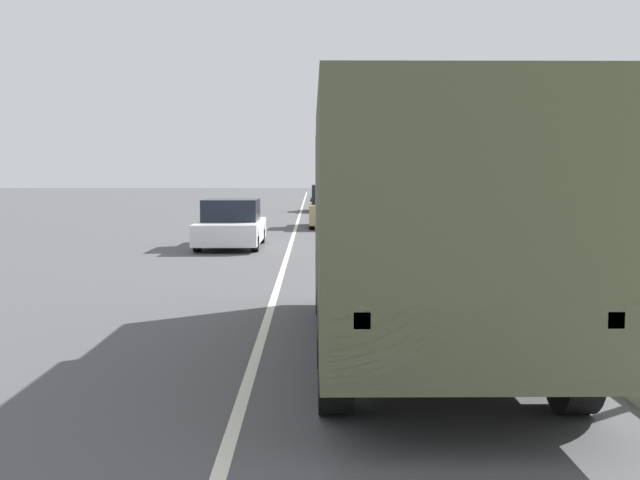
# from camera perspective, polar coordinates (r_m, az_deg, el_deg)

# --- Properties ---
(ground_plane) EXTENTS (180.00, 180.00, 0.00)m
(ground_plane) POSITION_cam_1_polar(r_m,az_deg,el_deg) (39.16, -1.52, 1.57)
(ground_plane) COLOR #4C4C4F
(lane_centre_stripe) EXTENTS (0.12, 120.00, 0.00)m
(lane_centre_stripe) POSITION_cam_1_polar(r_m,az_deg,el_deg) (39.16, -1.52, 1.58)
(lane_centre_stripe) COLOR silver
(lane_centre_stripe) RESTS_ON ground
(sidewalk_right) EXTENTS (1.80, 120.00, 0.12)m
(sidewalk_right) POSITION_cam_1_polar(r_m,az_deg,el_deg) (39.34, 5.05, 1.66)
(sidewalk_right) COLOR beige
(sidewalk_right) RESTS_ON ground
(grass_strip_right) EXTENTS (7.00, 120.00, 0.02)m
(grass_strip_right) POSITION_cam_1_polar(r_m,az_deg,el_deg) (40.01, 11.34, 1.56)
(grass_strip_right) COLOR olive
(grass_strip_right) RESTS_ON ground
(military_truck) EXTENTS (2.39, 7.67, 2.88)m
(military_truck) POSITION_cam_1_polar(r_m,az_deg,el_deg) (9.41, 7.07, 1.76)
(military_truck) COLOR #606647
(military_truck) RESTS_ON ground
(car_nearest_ahead) EXTENTS (1.77, 4.37, 1.40)m
(car_nearest_ahead) POSITION_cam_1_polar(r_m,az_deg,el_deg) (23.46, -6.33, 1.04)
(car_nearest_ahead) COLOR silver
(car_nearest_ahead) RESTS_ON ground
(car_second_ahead) EXTENTS (1.77, 4.31, 1.71)m
(car_second_ahead) POSITION_cam_1_polar(r_m,az_deg,el_deg) (32.31, 0.79, 2.27)
(car_second_ahead) COLOR tan
(car_second_ahead) RESTS_ON ground
(car_third_ahead) EXTENTS (1.76, 4.59, 1.38)m
(car_third_ahead) POSITION_cam_1_polar(r_m,az_deg,el_deg) (46.45, 0.39, 2.84)
(car_third_ahead) COLOR black
(car_third_ahead) RESTS_ON ground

